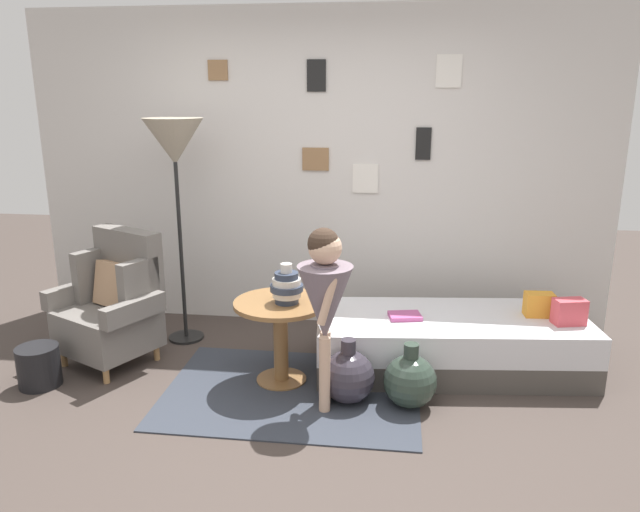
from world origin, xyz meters
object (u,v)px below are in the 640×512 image
at_px(floor_lamp, 174,148).
at_px(book_on_daybed, 405,316).
at_px(armchair, 114,304).
at_px(demijohn_near, 348,376).
at_px(magazine_basket, 39,366).
at_px(side_table, 280,324).
at_px(daybed, 450,342).
at_px(person_child, 325,295).
at_px(demijohn_far, 410,381).
at_px(vase_striped, 287,287).

height_order(floor_lamp, book_on_daybed, floor_lamp).
xyz_separation_m(armchair, demijohn_near, (1.75, -0.41, -0.26)).
bearing_deg(magazine_basket, side_table, 9.49).
xyz_separation_m(daybed, floor_lamp, (-2.08, 0.28, 1.33)).
bearing_deg(magazine_basket, floor_lamp, 51.97).
xyz_separation_m(floor_lamp, person_child, (1.25, -0.96, -0.78)).
xyz_separation_m(armchair, demijohn_far, (2.15, -0.42, -0.26)).
bearing_deg(floor_lamp, daybed, -7.74).
bearing_deg(vase_striped, book_on_daybed, 20.70).
xyz_separation_m(daybed, book_on_daybed, (-0.33, -0.08, 0.22)).
bearing_deg(demijohn_far, floor_lamp, 154.07).
relative_size(armchair, magazine_basket, 3.46).
relative_size(armchair, demijohn_far, 2.28).
bearing_deg(demijohn_near, vase_striped, 154.57).
bearing_deg(daybed, side_table, -163.14).
bearing_deg(side_table, person_child, -43.37).
bearing_deg(demijohn_far, armchair, 169.02).
bearing_deg(demijohn_far, side_table, 165.18).
distance_m(floor_lamp, demijohn_far, 2.41).
xyz_separation_m(armchair, daybed, (2.44, 0.17, -0.24)).
xyz_separation_m(daybed, side_table, (-1.17, -0.35, 0.22)).
distance_m(daybed, demijohn_near, 0.90).
distance_m(armchair, book_on_daybed, 2.11).
bearing_deg(person_child, magazine_basket, 178.50).
bearing_deg(person_child, book_on_daybed, 50.51).
bearing_deg(demijohn_far, book_on_daybed, 94.16).
distance_m(armchair, magazine_basket, 0.65).
bearing_deg(book_on_daybed, person_child, -129.49).
relative_size(demijohn_near, magazine_basket, 1.53).
bearing_deg(side_table, floor_lamp, 145.06).
distance_m(side_table, person_child, 0.57).
bearing_deg(demijohn_far, demijohn_near, 178.91).
height_order(vase_striped, book_on_daybed, vase_striped).
xyz_separation_m(armchair, floor_lamp, (0.36, 0.45, 1.09)).
relative_size(daybed, vase_striped, 7.30).
bearing_deg(armchair, demijohn_far, -10.98).
bearing_deg(magazine_basket, demijohn_near, 1.29).
relative_size(floor_lamp, book_on_daybed, 7.97).
bearing_deg(demijohn_far, person_child, -170.25).
xyz_separation_m(vase_striped, demijohn_near, (0.43, -0.20, -0.52)).
bearing_deg(person_child, demijohn_far, 9.75).
relative_size(armchair, floor_lamp, 0.55).
xyz_separation_m(armchair, side_table, (1.27, -0.19, -0.02)).
bearing_deg(armchair, side_table, -8.28).
bearing_deg(demijohn_near, book_on_daybed, 54.60).
bearing_deg(demijohn_near, side_table, 155.00).
bearing_deg(vase_striped, armchair, 171.22).
height_order(daybed, side_table, side_table).
height_order(floor_lamp, magazine_basket, floor_lamp).
bearing_deg(floor_lamp, vase_striped, -34.31).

